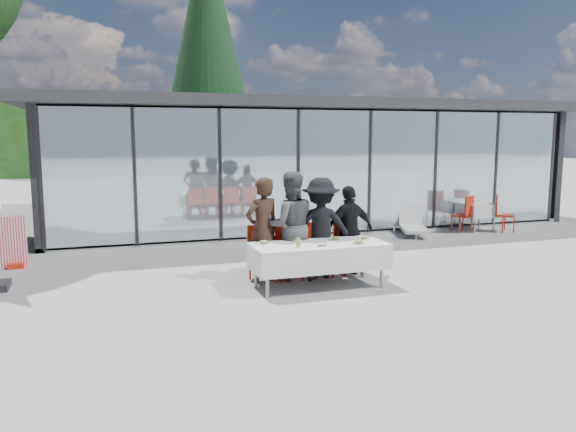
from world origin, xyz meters
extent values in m
plane|color=gray|center=(0.00, 0.00, 0.00)|extent=(90.00, 90.00, 0.00)
cube|color=gray|center=(2.00, 8.00, 0.05)|extent=(14.00, 8.00, 0.10)
cube|color=black|center=(2.00, 11.90, 1.60)|extent=(14.00, 0.20, 3.20)
cube|color=black|center=(-4.90, 8.00, 1.60)|extent=(0.20, 8.00, 3.20)
cube|color=black|center=(8.90, 8.00, 1.60)|extent=(0.20, 8.00, 3.20)
cube|color=silver|center=(2.00, 4.03, 1.60)|extent=(13.60, 0.06, 3.10)
cube|color=#2D2D30|center=(2.00, 7.60, 3.32)|extent=(14.80, 8.80, 0.24)
cube|color=#262628|center=(-4.80, 4.03, 1.60)|extent=(0.08, 0.10, 3.10)
cube|color=#262628|center=(-2.86, 4.03, 1.60)|extent=(0.08, 0.10, 3.10)
cube|color=#262628|center=(-0.91, 4.03, 1.60)|extent=(0.08, 0.10, 3.10)
cube|color=#262628|center=(1.03, 4.03, 1.60)|extent=(0.08, 0.10, 3.10)
cube|color=#262628|center=(2.97, 4.03, 1.60)|extent=(0.08, 0.10, 3.10)
cube|color=#262628|center=(4.91, 4.03, 1.60)|extent=(0.08, 0.10, 3.10)
cube|color=#262628|center=(6.86, 4.03, 1.60)|extent=(0.08, 0.10, 3.10)
cube|color=#262628|center=(8.80, 4.03, 1.60)|extent=(0.08, 0.10, 3.10)
cube|color=#B21F0B|center=(-0.50, 6.50, 0.45)|extent=(0.45, 0.45, 0.90)
cube|color=#B21F0B|center=(1.00, 7.00, 0.45)|extent=(0.45, 0.45, 0.90)
cube|color=#B21F0B|center=(3.50, 6.50, 0.45)|extent=(0.45, 0.45, 0.90)
cube|color=#B21F0B|center=(5.50, 7.20, 0.45)|extent=(0.45, 0.45, 0.90)
cube|color=#173B12|center=(-6.00, 28.00, 2.20)|extent=(6.50, 2.00, 4.40)
cube|color=#173B12|center=(2.00, 28.00, 2.20)|extent=(6.50, 2.00, 4.40)
cube|color=#173B12|center=(10.00, 28.00, 2.20)|extent=(6.50, 2.00, 4.40)
cube|color=#173B12|center=(18.00, 28.00, 2.20)|extent=(6.50, 2.00, 4.40)
cube|color=#173B12|center=(26.00, 28.00, 2.20)|extent=(6.50, 2.00, 4.40)
cube|color=silver|center=(-0.15, -0.41, 0.54)|extent=(2.26, 0.96, 0.42)
cylinder|color=gray|center=(-1.15, -0.76, 0.35)|extent=(0.06, 0.06, 0.71)
cylinder|color=gray|center=(0.85, -0.76, 0.35)|extent=(0.06, 0.06, 0.71)
cylinder|color=gray|center=(-1.15, -0.06, 0.35)|extent=(0.06, 0.06, 0.71)
cylinder|color=gray|center=(0.85, -0.06, 0.35)|extent=(0.06, 0.06, 0.71)
imported|color=#312015|center=(-0.95, 0.23, 0.92)|extent=(0.85, 0.85, 1.83)
cube|color=#B21F0B|center=(-0.95, 0.25, 0.45)|extent=(0.44, 0.44, 0.05)
cube|color=#B21F0B|center=(-0.95, 0.45, 0.70)|extent=(0.44, 0.04, 0.55)
cylinder|color=#B21F0B|center=(-1.13, 0.07, 0.21)|extent=(0.04, 0.04, 0.43)
cylinder|color=#B21F0B|center=(-0.77, 0.07, 0.21)|extent=(0.04, 0.04, 0.43)
cylinder|color=#B21F0B|center=(-1.13, 0.43, 0.21)|extent=(0.04, 0.04, 0.43)
cylinder|color=#B21F0B|center=(-0.77, 0.43, 0.21)|extent=(0.04, 0.04, 0.43)
imported|color=#505050|center=(-0.44, 0.23, 0.96)|extent=(1.06, 1.06, 1.92)
cube|color=#B21F0B|center=(-0.44, 0.25, 0.45)|extent=(0.44, 0.44, 0.05)
cube|color=#B21F0B|center=(-0.44, 0.45, 0.70)|extent=(0.44, 0.04, 0.55)
cylinder|color=#B21F0B|center=(-0.62, 0.07, 0.21)|extent=(0.04, 0.04, 0.43)
cylinder|color=#B21F0B|center=(-0.26, 0.07, 0.21)|extent=(0.04, 0.04, 0.43)
cylinder|color=#B21F0B|center=(-0.62, 0.43, 0.21)|extent=(0.04, 0.04, 0.43)
cylinder|color=#B21F0B|center=(-0.26, 0.43, 0.21)|extent=(0.04, 0.04, 0.43)
imported|color=black|center=(0.13, 0.23, 0.90)|extent=(1.44, 1.44, 1.80)
cube|color=#B21F0B|center=(0.13, 0.25, 0.45)|extent=(0.44, 0.44, 0.05)
cube|color=#B21F0B|center=(0.13, 0.45, 0.70)|extent=(0.44, 0.04, 0.55)
cylinder|color=#B21F0B|center=(-0.05, 0.07, 0.21)|extent=(0.04, 0.04, 0.43)
cylinder|color=#B21F0B|center=(0.31, 0.07, 0.21)|extent=(0.04, 0.04, 0.43)
cylinder|color=#B21F0B|center=(-0.05, 0.43, 0.21)|extent=(0.04, 0.04, 0.43)
cylinder|color=#B21F0B|center=(0.31, 0.43, 0.21)|extent=(0.04, 0.04, 0.43)
imported|color=black|center=(0.70, 0.23, 0.82)|extent=(1.06, 1.06, 1.64)
cube|color=#B21F0B|center=(0.70, 0.25, 0.45)|extent=(0.44, 0.44, 0.05)
cube|color=#B21F0B|center=(0.70, 0.45, 0.70)|extent=(0.44, 0.04, 0.55)
cylinder|color=#B21F0B|center=(0.52, 0.07, 0.21)|extent=(0.04, 0.04, 0.43)
cylinder|color=#B21F0B|center=(0.88, 0.07, 0.21)|extent=(0.04, 0.04, 0.43)
cylinder|color=#B21F0B|center=(0.52, 0.43, 0.21)|extent=(0.04, 0.04, 0.43)
cylinder|color=#B21F0B|center=(0.88, 0.43, 0.21)|extent=(0.04, 0.04, 0.43)
cylinder|color=white|center=(-1.04, -0.19, 0.76)|extent=(0.25, 0.25, 0.01)
ellipsoid|color=#B39E47|center=(-1.04, -0.19, 0.79)|extent=(0.15, 0.15, 0.05)
cylinder|color=white|center=(-0.48, -0.30, 0.76)|extent=(0.25, 0.25, 0.01)
ellipsoid|color=#396827|center=(-0.48, -0.30, 0.79)|extent=(0.15, 0.15, 0.05)
cylinder|color=white|center=(0.23, -0.24, 0.76)|extent=(0.25, 0.25, 0.01)
ellipsoid|color=#B39E47|center=(0.23, -0.24, 0.79)|extent=(0.15, 0.15, 0.05)
cylinder|color=white|center=(0.70, -0.33, 0.76)|extent=(0.25, 0.25, 0.01)
ellipsoid|color=#396827|center=(0.70, -0.33, 0.79)|extent=(0.15, 0.15, 0.05)
cylinder|color=white|center=(0.45, -0.67, 0.76)|extent=(0.25, 0.25, 0.01)
ellipsoid|color=#396827|center=(0.45, -0.67, 0.79)|extent=(0.15, 0.15, 0.05)
cylinder|color=#7AA645|center=(-0.59, -0.60, 0.83)|extent=(0.06, 0.06, 0.16)
cylinder|color=silver|center=(-0.16, -0.72, 0.80)|extent=(0.07, 0.07, 0.10)
cylinder|color=silver|center=(0.52, -0.54, 0.80)|extent=(0.07, 0.07, 0.10)
cube|color=black|center=(-0.19, -0.63, 0.76)|extent=(0.14, 0.03, 0.01)
cube|color=silver|center=(5.97, 3.55, 0.56)|extent=(0.86, 0.86, 0.36)
cylinder|color=gray|center=(5.67, 3.25, 0.36)|extent=(0.05, 0.05, 0.72)
cylinder|color=gray|center=(6.27, 3.25, 0.36)|extent=(0.05, 0.05, 0.72)
cylinder|color=gray|center=(5.67, 3.85, 0.36)|extent=(0.05, 0.05, 0.72)
cylinder|color=gray|center=(6.27, 3.85, 0.36)|extent=(0.05, 0.05, 0.72)
cube|color=#B21F0B|center=(6.48, 3.10, 0.45)|extent=(0.62, 0.62, 0.05)
cube|color=#B21F0B|center=(6.32, 3.23, 0.70)|extent=(0.30, 0.37, 0.55)
cylinder|color=#B21F0B|center=(6.30, 2.92, 0.21)|extent=(0.04, 0.04, 0.43)
cylinder|color=#B21F0B|center=(6.66, 2.92, 0.21)|extent=(0.04, 0.04, 0.43)
cylinder|color=#B21F0B|center=(6.30, 3.28, 0.21)|extent=(0.04, 0.04, 0.43)
cylinder|color=#B21F0B|center=(6.66, 3.28, 0.21)|extent=(0.04, 0.04, 0.43)
cube|color=#B21F0B|center=(5.37, 3.39, 0.45)|extent=(0.59, 0.59, 0.05)
cube|color=#B21F0B|center=(5.46, 3.22, 0.70)|extent=(0.41, 0.24, 0.55)
cylinder|color=#B21F0B|center=(5.19, 3.21, 0.21)|extent=(0.04, 0.04, 0.43)
cylinder|color=#B21F0B|center=(5.55, 3.21, 0.21)|extent=(0.04, 0.04, 0.43)
cylinder|color=#B21F0B|center=(5.19, 3.57, 0.21)|extent=(0.04, 0.04, 0.43)
cylinder|color=#B21F0B|center=(5.55, 3.57, 0.21)|extent=(0.04, 0.04, 0.43)
cube|color=#B21F0B|center=(-5.20, 2.81, 0.05)|extent=(0.30, 0.45, 0.10)
cube|color=silver|center=(3.94, 3.40, 0.18)|extent=(1.03, 1.43, 0.08)
cube|color=silver|center=(4.14, 3.91, 0.45)|extent=(0.65, 0.46, 0.54)
cylinder|color=silver|center=(3.69, 2.85, 0.07)|extent=(0.04, 0.04, 0.14)
cylinder|color=silver|center=(4.19, 2.85, 0.07)|extent=(0.04, 0.04, 0.14)
cylinder|color=silver|center=(3.69, 3.95, 0.07)|extent=(0.04, 0.04, 0.14)
cylinder|color=silver|center=(4.19, 3.95, 0.07)|extent=(0.04, 0.04, 0.14)
cylinder|color=#382316|center=(0.50, 13.00, 1.00)|extent=(0.44, 0.44, 2.00)
cone|color=black|center=(0.50, 13.00, 6.00)|extent=(4.00, 4.00, 9.00)
camera|label=1|loc=(-3.54, -8.99, 2.56)|focal=35.00mm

